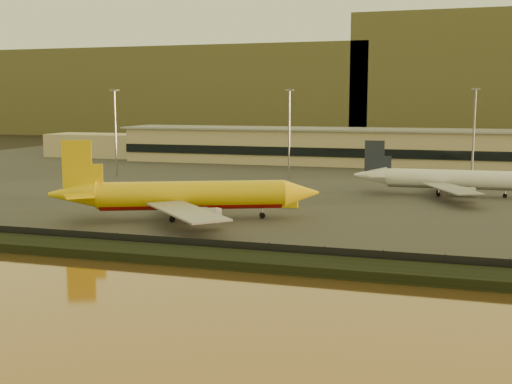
# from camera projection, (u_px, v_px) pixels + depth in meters

# --- Properties ---
(ground) EXTENTS (900.00, 900.00, 0.00)m
(ground) POSITION_uv_depth(u_px,v_px,m) (232.00, 237.00, 106.43)
(ground) COLOR black
(ground) RESTS_ON ground
(embankment) EXTENTS (320.00, 7.00, 1.40)m
(embankment) POSITION_uv_depth(u_px,v_px,m) (193.00, 257.00, 90.22)
(embankment) COLOR black
(embankment) RESTS_ON ground
(tarmac) EXTENTS (320.00, 220.00, 0.20)m
(tarmac) POSITION_uv_depth(u_px,v_px,m) (332.00, 174.00, 196.47)
(tarmac) COLOR #2D2D2D
(tarmac) RESTS_ON ground
(perimeter_fence) EXTENTS (300.00, 0.05, 2.20)m
(perimeter_fence) POSITION_uv_depth(u_px,v_px,m) (203.00, 246.00, 93.92)
(perimeter_fence) COLOR black
(perimeter_fence) RESTS_ON tarmac
(terminal_building) EXTENTS (202.00, 25.00, 12.60)m
(terminal_building) POSITION_uv_depth(u_px,v_px,m) (307.00, 146.00, 228.70)
(terminal_building) COLOR #C1B086
(terminal_building) RESTS_ON tarmac
(apron_light_masts) EXTENTS (152.20, 12.20, 25.40)m
(apron_light_masts) POSITION_uv_depth(u_px,v_px,m) (376.00, 126.00, 171.02)
(apron_light_masts) COLOR slate
(apron_light_masts) RESTS_ON tarmac
(distant_hills) EXTENTS (470.00, 160.00, 70.00)m
(distant_hills) POSITION_uv_depth(u_px,v_px,m) (366.00, 87.00, 430.20)
(distant_hills) COLOR brown
(distant_hills) RESTS_ON ground
(dhl_cargo_jet) EXTENTS (48.51, 45.91, 15.13)m
(dhl_cargo_jet) POSITION_uv_depth(u_px,v_px,m) (187.00, 196.00, 120.23)
(dhl_cargo_jet) COLOR #DFB80B
(dhl_cargo_jet) RESTS_ON tarmac
(white_narrowbody_jet) EXTENTS (44.39, 43.34, 12.76)m
(white_narrowbody_jet) POSITION_uv_depth(u_px,v_px,m) (449.00, 180.00, 150.77)
(white_narrowbody_jet) COLOR silver
(white_narrowbody_jet) RESTS_ON tarmac
(gse_vehicle_yellow) EXTENTS (3.60, 1.95, 1.55)m
(gse_vehicle_yellow) POSITION_uv_depth(u_px,v_px,m) (290.00, 204.00, 134.65)
(gse_vehicle_yellow) COLOR #DFB80B
(gse_vehicle_yellow) RESTS_ON tarmac
(gse_vehicle_white) EXTENTS (4.12, 2.44, 1.74)m
(gse_vehicle_white) POSITION_uv_depth(u_px,v_px,m) (196.00, 194.00, 147.70)
(gse_vehicle_white) COLOR silver
(gse_vehicle_white) RESTS_ON tarmac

